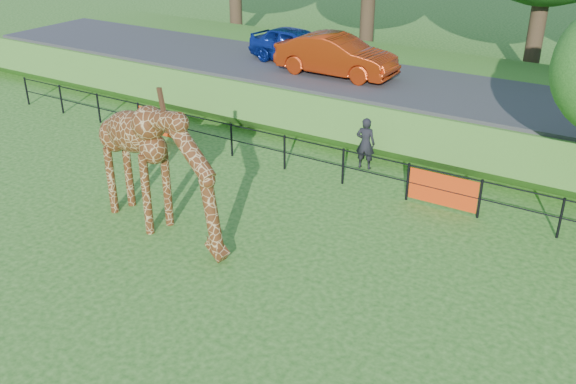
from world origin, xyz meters
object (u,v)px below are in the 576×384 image
at_px(car_red, 336,55).
at_px(giraffe, 158,169).
at_px(visitor, 365,143).
at_px(car_blue, 297,46).

bearing_deg(car_red, giraffe, -175.70).
distance_m(giraffe, car_red, 10.59).
xyz_separation_m(giraffe, visitor, (2.60, 6.25, -0.88)).
xyz_separation_m(car_red, visitor, (3.35, -4.30, -1.36)).
bearing_deg(car_red, car_blue, 71.34).
bearing_deg(giraffe, car_red, 105.44).
bearing_deg(car_blue, giraffe, -155.99).
bearing_deg(car_blue, car_red, -99.37).
height_order(car_red, visitor, car_red).
distance_m(car_blue, car_red, 2.29).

